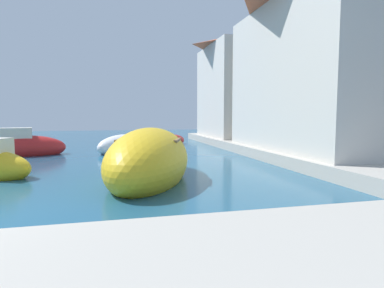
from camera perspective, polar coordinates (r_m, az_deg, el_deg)
The scene contains 7 objects.
quay_promenade at distance 7.18m, azimuth -4.49°, elevation -10.39°, with size 44.00×32.00×0.50m.
moored_boat_2 at distance 10.99m, azimuth -7.48°, elevation -3.00°, with size 4.26×6.54×2.25m.
moored_boat_3 at distance 19.58m, azimuth -11.98°, elevation -0.26°, with size 3.76×4.08×1.32m.
moored_boat_5 at distance 23.64m, azimuth -3.82°, elevation 0.51°, with size 3.00×2.83×0.98m.
moored_boat_9 at distance 19.53m, azimuth -27.44°, elevation -0.49°, with size 4.44×2.46×1.81m.
waterfront_building_main at distance 17.18m, azimuth 21.65°, elevation 12.50°, with size 5.71×10.04×7.86m.
waterfront_building_annex at distance 25.75m, azimuth 8.76°, elevation 10.16°, with size 5.66×7.29×7.81m.
Camera 1 is at (3.21, -7.20, 2.17)m, focal length 30.46 mm.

